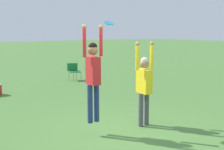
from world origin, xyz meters
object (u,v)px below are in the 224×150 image
Objects in this scene: person_defending at (144,82)px; frisbee at (109,23)px; camping_chair_1 at (74,70)px; person_jumping at (93,71)px.

frisbee is (-0.87, 0.29, 1.42)m from person_defending.
frisbee reaches higher than camping_chair_1.
camping_chair_1 is (3.74, 7.07, -0.98)m from person_jumping.
frisbee is 7.98m from camping_chair_1.
person_defending is 9.10× the size of frisbee.
camping_chair_1 is at bearing 171.04° from person_defending.
camping_chair_1 is (3.24, 7.00, -2.04)m from frisbee.
person_jumping is at bearing -90.00° from person_defending.
person_jumping is 8.06m from camping_chair_1.
person_jumping is 1.18m from frisbee.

